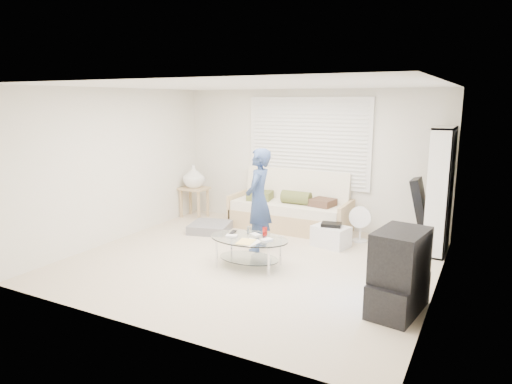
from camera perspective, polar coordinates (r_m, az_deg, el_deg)
The scene contains 13 objects.
ground at distance 6.71m, azimuth -0.72°, elevation -8.69°, with size 5.00×5.00×0.00m, color beige.
room_shell at distance 6.75m, azimuth 1.18°, elevation 5.67°, with size 5.02×4.52×2.51m.
window_blinds at distance 8.33m, azimuth 6.51°, elevation 6.15°, with size 2.32×0.08×1.62m.
futon_sofa at distance 8.30m, azimuth 4.36°, elevation -2.26°, with size 2.16×0.87×1.05m.
grey_floor_pillow at distance 8.20m, azimuth -5.74°, elevation -4.41°, with size 0.67×0.67×0.15m, color slate.
side_table at distance 9.10m, azimuth -7.78°, elevation 1.65°, with size 0.53×0.43×1.05m.
bookshelf at distance 7.42m, azimuth 21.97°, elevation 0.13°, with size 0.30×0.81×1.92m.
guitar_case at distance 7.46m, azimuth 19.95°, elevation -3.29°, with size 0.44×0.42×1.12m.
floor_fan at distance 7.72m, azimuth 12.94°, elevation -3.54°, with size 0.37×0.24×0.60m.
storage_bin at distance 7.42m, azimuth 9.34°, elevation -5.41°, with size 0.63×0.51×0.39m.
tv_unit at distance 5.31m, azimuth 17.45°, elevation -9.58°, with size 0.58×0.91×0.93m.
coffee_table at distance 6.41m, azimuth -0.86°, elevation -6.45°, with size 1.18×0.79×0.54m.
standing_person at distance 7.00m, azimuth 0.31°, elevation -1.02°, with size 0.58×0.38×1.59m, color navy.
Camera 1 is at (3.00, -5.53, 2.31)m, focal length 32.00 mm.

